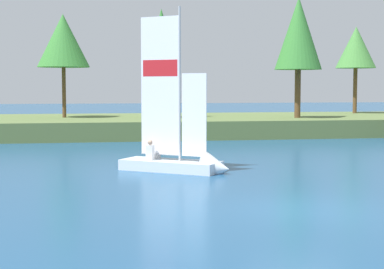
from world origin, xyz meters
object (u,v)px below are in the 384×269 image
(shoreline_tree_right, at_px, (356,48))
(shoreline_tree_midright, at_px, (298,34))
(shoreline_tree_midleft, at_px, (63,41))
(shoreline_tree_centre, at_px, (161,40))
(sailboat, at_px, (186,158))

(shoreline_tree_right, bearing_deg, shoreline_tree_midright, -138.61)
(shoreline_tree_midleft, bearing_deg, shoreline_tree_centre, -12.81)
(shoreline_tree_midleft, bearing_deg, sailboat, -74.72)
(shoreline_tree_centre, relative_size, sailboat, 1.08)
(shoreline_tree_centre, height_order, shoreline_tree_right, shoreline_tree_centre)
(shoreline_tree_midright, bearing_deg, shoreline_tree_centre, 170.39)
(shoreline_tree_right, relative_size, sailboat, 1.01)
(shoreline_tree_centre, xyz_separation_m, shoreline_tree_midright, (8.78, -1.49, 0.38))
(shoreline_tree_midleft, height_order, shoreline_tree_right, shoreline_tree_midleft)
(shoreline_tree_midright, xyz_separation_m, sailboat, (-9.92, -16.02, -6.08))
(shoreline_tree_right, xyz_separation_m, sailboat, (-16.57, -21.88, -5.61))
(shoreline_tree_midright, distance_m, sailboat, 19.79)
(shoreline_tree_midleft, distance_m, shoreline_tree_centre, 6.48)
(shoreline_tree_right, height_order, sailboat, shoreline_tree_right)
(shoreline_tree_midleft, xyz_separation_m, shoreline_tree_centre, (6.32, -1.44, 0.04))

